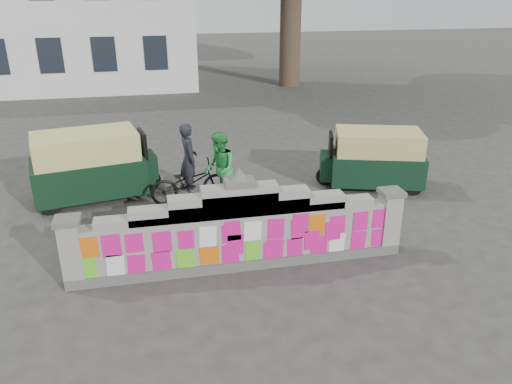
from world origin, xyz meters
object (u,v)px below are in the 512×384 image
cyclist_rider (189,169)px  rickshaw_right (374,158)px  rickshaw_left (91,165)px  cyclist_bike (190,182)px  pedestrian (220,169)px

cyclist_rider → rickshaw_right: bearing=-97.3°
cyclist_rider → rickshaw_right: 4.88m
rickshaw_right → rickshaw_left: bearing=11.2°
cyclist_bike → cyclist_rider: bearing=82.4°
cyclist_rider → cyclist_bike: bearing=-97.6°
pedestrian → rickshaw_right: pedestrian is taller
pedestrian → rickshaw_right: 4.19m
cyclist_bike → rickshaw_left: size_ratio=0.61×
rickshaw_right → cyclist_bike: bearing=17.1°
cyclist_rider → rickshaw_left: cyclist_rider is taller
cyclist_bike → cyclist_rider: 0.36m
cyclist_rider → rickshaw_right: cyclist_rider is taller
rickshaw_right → cyclist_rider: bearing=17.1°
cyclist_bike → pedestrian: 0.87m
pedestrian → rickshaw_right: bearing=90.5°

